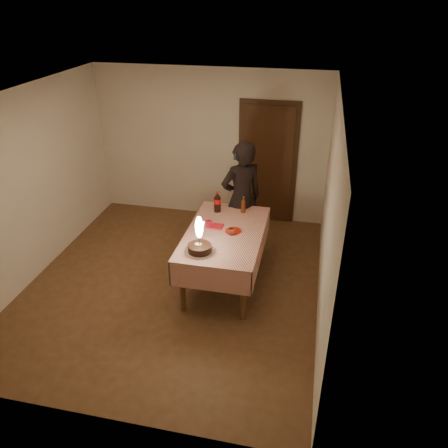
{
  "coord_description": "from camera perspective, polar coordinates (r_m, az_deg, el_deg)",
  "views": [
    {
      "loc": [
        1.75,
        -4.77,
        3.7
      ],
      "look_at": [
        0.69,
        0.16,
        0.95
      ],
      "focal_mm": 35.0,
      "sensor_mm": 36.0,
      "label": 1
    }
  ],
  "objects": [
    {
      "name": "clear_cup",
      "position": [
        5.77,
        0.98,
        -1.02
      ],
      "size": [
        0.07,
        0.07,
        0.09
      ],
      "primitive_type": "cylinder",
      "color": "silver",
      "rests_on": "dining_table"
    },
    {
      "name": "amber_bottle_right",
      "position": [
        6.32,
        2.54,
        2.49
      ],
      "size": [
        0.06,
        0.06,
        0.25
      ],
      "color": "#53230E",
      "rests_on": "dining_table"
    },
    {
      "name": "red_plate",
      "position": [
        5.87,
        1.23,
        -0.92
      ],
      "size": [
        0.22,
        0.22,
        0.01
      ],
      "primitive_type": "cylinder",
      "color": "#B51F0C",
      "rests_on": "dining_table"
    },
    {
      "name": "room_shell",
      "position": [
        5.53,
        -6.9,
        6.68
      ],
      "size": [
        4.04,
        4.54,
        2.62
      ],
      "color": "silver",
      "rests_on": "ground"
    },
    {
      "name": "red_cup",
      "position": [
        5.94,
        -2.0,
        -0.02
      ],
      "size": [
        0.08,
        0.08,
        0.1
      ],
      "primitive_type": "cylinder",
      "color": "#B50C24",
      "rests_on": "dining_table"
    },
    {
      "name": "birthday_cake",
      "position": [
        5.38,
        -3.21,
        -2.6
      ],
      "size": [
        0.37,
        0.37,
        0.49
      ],
      "color": "white",
      "rests_on": "dining_table"
    },
    {
      "name": "ground",
      "position": [
        6.28,
        -6.54,
        -7.69
      ],
      "size": [
        4.0,
        4.5,
        0.01
      ],
      "primitive_type": "cube",
      "color": "brown",
      "rests_on": "ground"
    },
    {
      "name": "napkin_stack",
      "position": [
        5.97,
        -0.89,
        -0.31
      ],
      "size": [
        0.15,
        0.15,
        0.02
      ],
      "primitive_type": "cube",
      "color": "red",
      "rests_on": "dining_table"
    },
    {
      "name": "photographer",
      "position": [
        6.56,
        2.29,
        3.31
      ],
      "size": [
        0.78,
        0.73,
        1.8
      ],
      "color": "black",
      "rests_on": "ground"
    },
    {
      "name": "dining_table",
      "position": [
        5.91,
        0.1,
        -1.92
      ],
      "size": [
        1.02,
        1.72,
        0.8
      ],
      "color": "brown",
      "rests_on": "ground"
    },
    {
      "name": "cola_bottle",
      "position": [
        6.32,
        -0.88,
        2.89
      ],
      "size": [
        0.1,
        0.1,
        0.32
      ],
      "color": "black",
      "rests_on": "dining_table"
    }
  ]
}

